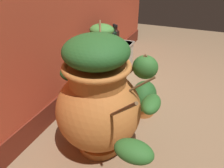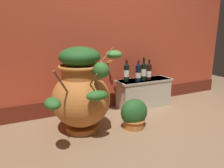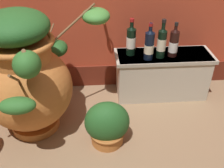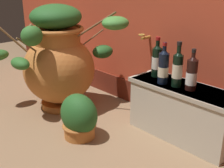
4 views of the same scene
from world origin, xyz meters
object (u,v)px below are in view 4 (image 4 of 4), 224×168
at_px(wine_bottle_back, 157,60).
at_px(wine_bottle_right, 178,68).
at_px(terracotta_urn, 59,60).
at_px(potted_shrub, 79,117).
at_px(wine_bottle_left, 163,66).
at_px(wine_bottle_middle, 192,73).

bearing_deg(wine_bottle_back, wine_bottle_right, -15.97).
bearing_deg(terracotta_urn, potted_shrub, -20.76).
bearing_deg(wine_bottle_left, wine_bottle_middle, 10.50).
height_order(wine_bottle_left, wine_bottle_middle, wine_bottle_left).
bearing_deg(potted_shrub, wine_bottle_right, 47.54).
distance_m(wine_bottle_middle, wine_bottle_right, 0.11).
distance_m(wine_bottle_middle, wine_bottle_back, 0.35).
relative_size(terracotta_urn, wine_bottle_middle, 3.60).
relative_size(wine_bottle_middle, wine_bottle_back, 0.93).
height_order(wine_bottle_right, wine_bottle_back, wine_bottle_right).
bearing_deg(wine_bottle_right, wine_bottle_middle, 8.72).
distance_m(wine_bottle_right, potted_shrub, 0.80).
height_order(wine_bottle_middle, wine_bottle_back, wine_bottle_back).
distance_m(terracotta_urn, wine_bottle_left, 0.96).
bearing_deg(wine_bottle_middle, wine_bottle_back, 171.40).
distance_m(terracotta_urn, wine_bottle_back, 0.87).
bearing_deg(potted_shrub, wine_bottle_left, 53.26).
distance_m(wine_bottle_left, wine_bottle_middle, 0.21).
relative_size(wine_bottle_middle, potted_shrub, 0.85).
bearing_deg(terracotta_urn, wine_bottle_right, 17.31).
relative_size(wine_bottle_left, potted_shrub, 0.89).
xyz_separation_m(terracotta_urn, wine_bottle_left, (0.91, 0.29, 0.08)).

